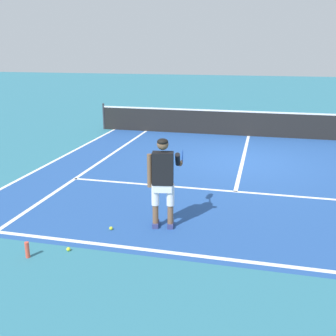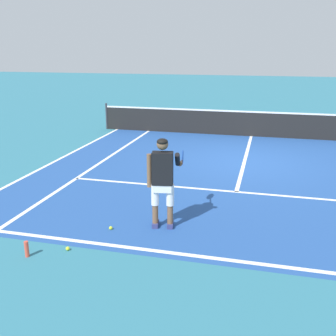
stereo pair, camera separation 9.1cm
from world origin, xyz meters
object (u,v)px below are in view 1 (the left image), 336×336
(tennis_ball_near_feet, at_px, (111,228))
(tennis_ball_by_baseline, at_px, (68,249))
(water_bottle, at_px, (27,250))
(tennis_player, at_px, (163,177))

(tennis_ball_near_feet, xyz_separation_m, tennis_ball_by_baseline, (-0.39, -0.92, 0.00))
(water_bottle, bearing_deg, tennis_player, 41.81)
(tennis_ball_near_feet, bearing_deg, water_bottle, -126.12)
(tennis_player, xyz_separation_m, tennis_ball_by_baseline, (-1.30, -1.30, -0.96))
(tennis_player, bearing_deg, water_bottle, -138.19)
(tennis_player, bearing_deg, tennis_ball_near_feet, -157.68)
(tennis_player, height_order, tennis_ball_near_feet, tennis_player)
(water_bottle, bearing_deg, tennis_ball_by_baseline, 33.03)
(tennis_ball_near_feet, relative_size, water_bottle, 0.25)
(tennis_ball_near_feet, relative_size, tennis_ball_by_baseline, 1.00)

